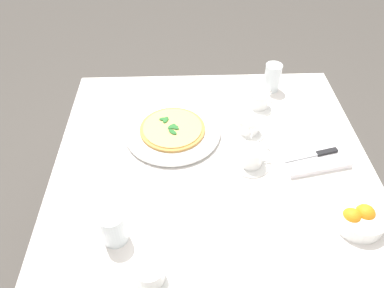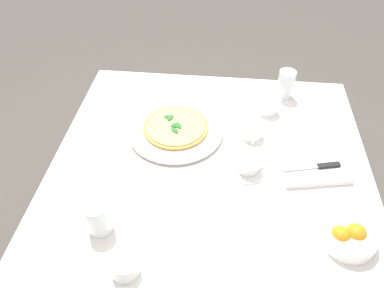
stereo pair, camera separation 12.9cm
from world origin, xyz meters
TOP-DOWN VIEW (x-y plane):
  - ground_plane at (0.00, 0.00)m, footprint 8.00×8.00m
  - dining_table at (0.00, 0.00)m, footprint 1.06×1.06m
  - pizza_plate at (0.14, -0.16)m, footprint 0.35×0.35m
  - pizza at (0.14, -0.16)m, footprint 0.24×0.24m
  - coffee_cup_far_left at (-0.20, -0.30)m, footprint 0.13×0.13m
  - coffee_cup_near_right at (-0.14, -0.16)m, footprint 0.13×0.13m
  - coffee_cup_near_left at (-0.13, 0.01)m, footprint 0.13×0.13m
  - coffee_cup_center_back at (0.19, 0.40)m, footprint 0.13×0.13m
  - water_glass_back_corner at (-0.27, -0.42)m, footprint 0.07×0.07m
  - water_glass_right_edge at (0.29, 0.27)m, footprint 0.07×0.07m
  - napkin_folded at (-0.34, -0.01)m, footprint 0.24×0.17m
  - dinner_knife at (-0.34, -0.01)m, footprint 0.19×0.06m
  - citrus_bowl at (-0.40, 0.25)m, footprint 0.15×0.15m

SIDE VIEW (x-z plane):
  - ground_plane at x=0.00m, z-range 0.00..0.00m
  - dining_table at x=0.00m, z-range 0.23..0.95m
  - napkin_folded at x=-0.34m, z-range 0.72..0.74m
  - pizza_plate at x=0.14m, z-range 0.73..0.74m
  - dinner_knife at x=-0.34m, z-range 0.74..0.75m
  - pizza at x=0.14m, z-range 0.74..0.76m
  - citrus_bowl at x=-0.40m, z-range 0.72..0.78m
  - coffee_cup_center_back at x=0.19m, z-range 0.72..0.78m
  - coffee_cup_near_right at x=-0.14m, z-range 0.72..0.78m
  - coffee_cup_far_left at x=-0.20m, z-range 0.72..0.79m
  - coffee_cup_near_left at x=-0.13m, z-range 0.72..0.79m
  - water_glass_right_edge at x=0.29m, z-range 0.72..0.82m
  - water_glass_back_corner at x=-0.27m, z-range 0.72..0.83m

